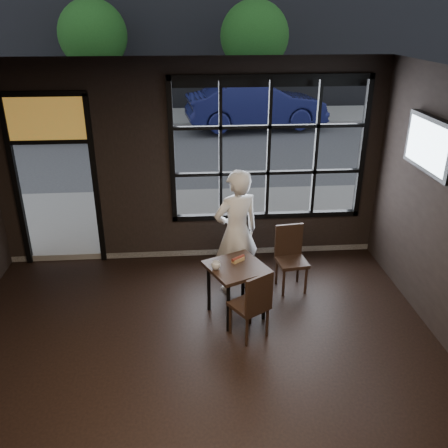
{
  "coord_description": "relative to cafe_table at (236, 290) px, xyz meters",
  "views": [
    {
      "loc": [
        -0.06,
        -3.61,
        3.76
      ],
      "look_at": [
        0.4,
        2.2,
        1.15
      ],
      "focal_mm": 38.0,
      "sensor_mm": 36.0,
      "label": 1
    }
  ],
  "objects": [
    {
      "name": "chair_near",
      "position": [
        0.11,
        -0.45,
        0.09
      ],
      "size": [
        0.56,
        0.56,
        0.94
      ],
      "primitive_type": "cube",
      "rotation": [
        0.0,
        0.0,
        3.7
      ],
      "color": "black",
      "rests_on": "floor"
    },
    {
      "name": "tree_left",
      "position": [
        -3.89,
        13.52,
        2.62
      ],
      "size": [
        2.49,
        2.49,
        4.26
      ],
      "color": "#332114",
      "rests_on": "street_asphalt"
    },
    {
      "name": "street_asphalt",
      "position": [
        -0.53,
        22.25,
        -0.4
      ],
      "size": [
        60.0,
        41.0,
        0.04
      ],
      "primitive_type": "cube",
      "color": "#545456",
      "rests_on": "ground"
    },
    {
      "name": "man",
      "position": [
        0.06,
        0.64,
        0.55
      ],
      "size": [
        0.79,
        0.65,
        1.85
      ],
      "primitive_type": "imported",
      "rotation": [
        0.0,
        0.0,
        3.5
      ],
      "color": "white",
      "rests_on": "floor"
    },
    {
      "name": "chair_window",
      "position": [
        0.87,
        0.59,
        0.1
      ],
      "size": [
        0.46,
        0.46,
        0.96
      ],
      "primitive_type": "cube",
      "rotation": [
        0.0,
        0.0,
        0.12
      ],
      "color": "black",
      "rests_on": "floor"
    },
    {
      "name": "cup",
      "position": [
        -0.27,
        -0.06,
        0.42
      ],
      "size": [
        0.15,
        0.15,
        0.1
      ],
      "primitive_type": "imported",
      "rotation": [
        0.0,
        0.0,
        0.25
      ],
      "color": "silver",
      "rests_on": "cafe_table"
    },
    {
      "name": "maroon_car",
      "position": [
        -4.59,
        10.39,
        0.53
      ],
      "size": [
        4.84,
        2.18,
        1.62
      ],
      "primitive_type": "imported",
      "rotation": [
        0.0,
        0.0,
        1.51
      ],
      "color": "black",
      "rests_on": "street_asphalt"
    },
    {
      "name": "navy_car",
      "position": [
        1.8,
        10.91,
        0.5
      ],
      "size": [
        4.89,
        2.19,
        1.56
      ],
      "primitive_type": "imported",
      "rotation": [
        0.0,
        0.0,
        1.69
      ],
      "color": "#161A4E",
      "rests_on": "street_asphalt"
    },
    {
      "name": "tree_right",
      "position": [
        1.95,
        12.78,
        2.59
      ],
      "size": [
        2.47,
        2.47,
        4.21
      ],
      "color": "#332114",
      "rests_on": "street_asphalt"
    },
    {
      "name": "window_frame",
      "position": [
        0.67,
        1.75,
        1.42
      ],
      "size": [
        3.06,
        0.12,
        2.28
      ],
      "primitive_type": "cube",
      "color": "black",
      "rests_on": "ground"
    },
    {
      "name": "cafe_table",
      "position": [
        0.0,
        0.0,
        0.0
      ],
      "size": [
        0.92,
        0.92,
        0.75
      ],
      "primitive_type": "cube",
      "rotation": [
        0.0,
        0.0,
        0.42
      ],
      "color": "black",
      "rests_on": "floor"
    },
    {
      "name": "ceiling",
      "position": [
        -0.53,
        -1.75,
        2.83
      ],
      "size": [
        6.0,
        7.0,
        0.02
      ],
      "primitive_type": "cube",
      "color": "black",
      "rests_on": "ground"
    },
    {
      "name": "tv",
      "position": [
        2.4,
        0.14,
        1.89
      ],
      "size": [
        0.13,
        1.15,
        0.67
      ],
      "primitive_type": "cube",
      "color": "black",
      "rests_on": "wall_right"
    },
    {
      "name": "stained_transom",
      "position": [
        -2.63,
        1.75,
        1.97
      ],
      "size": [
        1.2,
        0.06,
        0.7
      ],
      "primitive_type": "cube",
      "color": "orange",
      "rests_on": "ground"
    },
    {
      "name": "floor",
      "position": [
        -0.53,
        -1.75,
        -0.39
      ],
      "size": [
        6.0,
        7.0,
        0.02
      ],
      "primitive_type": "cube",
      "color": "black",
      "rests_on": "ground"
    },
    {
      "name": "hotdog",
      "position": [
        0.03,
        0.12,
        0.4
      ],
      "size": [
        0.21,
        0.18,
        0.06
      ],
      "primitive_type": null,
      "rotation": [
        0.0,
        0.0,
        0.64
      ],
      "color": "tan",
      "rests_on": "cafe_table"
    }
  ]
}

